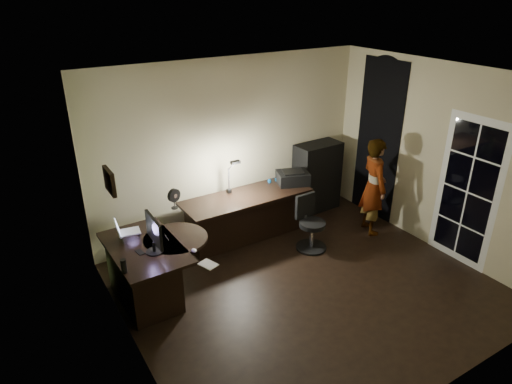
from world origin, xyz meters
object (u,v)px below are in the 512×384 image
desk_right (247,218)px  person (374,187)px  desk_left (148,272)px  cabinet (317,177)px  monitor (153,240)px  office_chair (312,224)px

desk_right → person: bearing=-24.2°
desk_left → cabinet: bearing=13.5°
desk_left → cabinet: cabinet is taller
person → monitor: bearing=107.8°
monitor → office_chair: bearing=2.6°
desk_left → monitor: bearing=-73.6°
desk_left → person: 3.62m
desk_left → cabinet: (3.36, 0.90, 0.22)m
cabinet → monitor: 3.49m
desk_right → person: (1.81, -0.80, 0.40)m
monitor → office_chair: monitor is taller
cabinet → office_chair: size_ratio=1.45×
monitor → person: (3.54, -0.01, -0.14)m
office_chair → person: size_ratio=0.53×
cabinet → desk_left: bearing=-167.5°
desk_right → monitor: (-1.73, -0.79, 0.54)m
office_chair → cabinet: bearing=47.1°
desk_left → person: (3.60, -0.19, 0.40)m
cabinet → office_chair: (-0.89, -1.03, -0.19)m
monitor → office_chair: (2.41, 0.05, -0.50)m
desk_left → office_chair: size_ratio=1.58×
desk_left → person: person is taller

